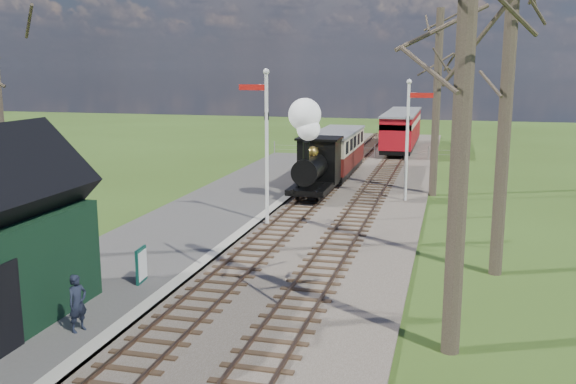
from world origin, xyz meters
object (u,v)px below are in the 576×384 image
object	(u,v)px
locomotive	(313,155)
coach	(336,151)
sign_board	(141,265)
red_carriage_a	(398,133)
red_carriage_b	(404,126)
person	(78,303)
semaphore_far	(409,131)
semaphore_near	(265,136)

from	to	relation	value
locomotive	coach	bearing A→B (deg)	89.89
sign_board	red_carriage_a	bearing A→B (deg)	80.95
sign_board	red_carriage_b	bearing A→B (deg)	82.34
coach	person	world-z (taller)	coach
semaphore_far	coach	size ratio (longest dim) A/B	0.76
red_carriage_a	locomotive	bearing A→B (deg)	-99.09
red_carriage_b	person	xyz separation A→B (m)	(-4.56, -38.79, -0.74)
red_carriage_b	sign_board	bearing A→B (deg)	-97.66
semaphore_far	red_carriage_b	xyz separation A→B (m)	(-1.77, 21.33, -1.72)
person	semaphore_far	bearing A→B (deg)	-0.21
semaphore_near	locomotive	distance (m)	5.74
semaphore_far	red_carriage_b	size ratio (longest dim) A/B	1.02
sign_board	person	size ratio (longest dim) A/B	0.74
locomotive	person	distance (m)	17.12
locomotive	red_carriage_b	bearing A→B (deg)	83.18
coach	sign_board	bearing A→B (deg)	-96.27
person	sign_board	bearing A→B (deg)	22.66
locomotive	red_carriage_a	bearing A→B (deg)	80.91
locomotive	person	xyz separation A→B (m)	(-1.95, -16.96, -1.28)
locomotive	sign_board	world-z (taller)	locomotive
red_carriage_a	red_carriage_b	bearing A→B (deg)	90.00
semaphore_near	red_carriage_b	bearing A→B (deg)	82.97
locomotive	coach	world-z (taller)	locomotive
semaphore_near	coach	distance (m)	11.77
semaphore_far	red_carriage_b	world-z (taller)	semaphore_far
red_carriage_b	person	world-z (taller)	red_carriage_b
semaphore_far	semaphore_near	bearing A→B (deg)	-130.60
semaphore_near	red_carriage_b	world-z (taller)	semaphore_near
locomotive	red_carriage_b	xyz separation A→B (m)	(2.61, 21.83, -0.54)
semaphore_far	person	world-z (taller)	semaphore_far
sign_board	locomotive	bearing A→B (deg)	80.99
red_carriage_b	sign_board	size ratio (longest dim) A/B	5.52
red_carriage_a	sign_board	size ratio (longest dim) A/B	5.52
semaphore_near	coach	world-z (taller)	semaphore_near
semaphore_far	red_carriage_b	distance (m)	21.47
red_carriage_a	sign_board	xyz separation A→B (m)	(-4.74, -29.77, -0.92)
semaphore_near	semaphore_far	xyz separation A→B (m)	(5.14, 6.00, -0.27)
locomotive	sign_board	bearing A→B (deg)	-99.01
semaphore_far	person	size ratio (longest dim) A/B	4.15
red_carriage_a	sign_board	bearing A→B (deg)	-99.05
red_carriage_a	person	xyz separation A→B (m)	(-4.56, -33.29, -0.74)
red_carriage_b	red_carriage_a	bearing A→B (deg)	-90.00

